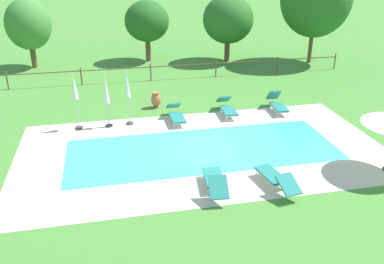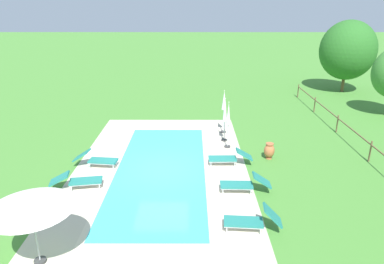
{
  "view_description": "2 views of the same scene",
  "coord_description": "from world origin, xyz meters",
  "px_view_note": "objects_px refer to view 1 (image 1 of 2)",
  "views": [
    {
      "loc": [
        -3.51,
        -14.24,
        7.38
      ],
      "look_at": [
        -0.34,
        0.5,
        0.6
      ],
      "focal_mm": 38.0,
      "sensor_mm": 36.0,
      "label": 1
    },
    {
      "loc": [
        14.85,
        1.46,
        7.22
      ],
      "look_at": [
        -2.0,
        1.43,
        1.1
      ],
      "focal_mm": 33.52,
      "sensor_mm": 36.0,
      "label": 2
    }
  ],
  "objects_px": {
    "sun_lounger_north_far": "(176,114)",
    "patio_umbrella_closed_row_mid_west": "(75,92)",
    "patio_umbrella_closed_row_west": "(128,91)",
    "patio_umbrella_closed_row_centre": "(106,94)",
    "tree_far_east": "(147,21)",
    "sun_lounger_north_mid": "(276,178)",
    "sun_lounger_north_near_steps": "(277,104)",
    "tree_far_west": "(228,19)",
    "terracotta_urn_near_fence": "(156,99)",
    "sun_lounger_south_near_corner": "(227,107)",
    "tree_west_mid": "(28,24)",
    "sun_lounger_north_end": "(215,180)"
  },
  "relations": [
    {
      "from": "patio_umbrella_closed_row_centre",
      "to": "tree_far_east",
      "type": "bearing_deg",
      "value": 74.9
    },
    {
      "from": "tree_west_mid",
      "to": "sun_lounger_north_near_steps",
      "type": "bearing_deg",
      "value": -40.92
    },
    {
      "from": "sun_lounger_north_mid",
      "to": "patio_umbrella_closed_row_mid_west",
      "type": "relative_size",
      "value": 0.84
    },
    {
      "from": "terracotta_urn_near_fence",
      "to": "sun_lounger_north_near_steps",
      "type": "bearing_deg",
      "value": -16.73
    },
    {
      "from": "sun_lounger_north_near_steps",
      "to": "patio_umbrella_closed_row_centre",
      "type": "height_order",
      "value": "patio_umbrella_closed_row_centre"
    },
    {
      "from": "tree_far_east",
      "to": "sun_lounger_north_mid",
      "type": "bearing_deg",
      "value": -82.92
    },
    {
      "from": "sun_lounger_south_near_corner",
      "to": "patio_umbrella_closed_row_west",
      "type": "height_order",
      "value": "patio_umbrella_closed_row_west"
    },
    {
      "from": "sun_lounger_north_far",
      "to": "tree_far_west",
      "type": "distance_m",
      "value": 12.12
    },
    {
      "from": "tree_far_west",
      "to": "tree_far_east",
      "type": "xyz_separation_m",
      "value": [
        -5.54,
        1.25,
        -0.14
      ]
    },
    {
      "from": "sun_lounger_south_near_corner",
      "to": "tree_far_west",
      "type": "distance_m",
      "value": 10.84
    },
    {
      "from": "sun_lounger_north_near_steps",
      "to": "tree_far_east",
      "type": "xyz_separation_m",
      "value": [
        -5.13,
        11.42,
        2.42
      ]
    },
    {
      "from": "sun_lounger_south_near_corner",
      "to": "patio_umbrella_closed_row_mid_west",
      "type": "height_order",
      "value": "patio_umbrella_closed_row_mid_west"
    },
    {
      "from": "sun_lounger_north_near_steps",
      "to": "tree_far_west",
      "type": "relative_size",
      "value": 0.42
    },
    {
      "from": "tree_far_west",
      "to": "tree_west_mid",
      "type": "xyz_separation_m",
      "value": [
        -13.37,
        1.06,
        -0.05
      ]
    },
    {
      "from": "patio_umbrella_closed_row_west",
      "to": "patio_umbrella_closed_row_centre",
      "type": "height_order",
      "value": "patio_umbrella_closed_row_west"
    },
    {
      "from": "sun_lounger_north_far",
      "to": "tree_west_mid",
      "type": "relative_size",
      "value": 0.45
    },
    {
      "from": "patio_umbrella_closed_row_west",
      "to": "patio_umbrella_closed_row_mid_west",
      "type": "distance_m",
      "value": 2.28
    },
    {
      "from": "patio_umbrella_closed_row_mid_west",
      "to": "patio_umbrella_closed_row_centre",
      "type": "relative_size",
      "value": 1.04
    },
    {
      "from": "patio_umbrella_closed_row_centre",
      "to": "terracotta_urn_near_fence",
      "type": "bearing_deg",
      "value": 39.29
    },
    {
      "from": "sun_lounger_north_near_steps",
      "to": "tree_far_west",
      "type": "distance_m",
      "value": 10.5
    },
    {
      "from": "sun_lounger_north_near_steps",
      "to": "patio_umbrella_closed_row_west",
      "type": "relative_size",
      "value": 0.79
    },
    {
      "from": "terracotta_urn_near_fence",
      "to": "tree_far_west",
      "type": "distance_m",
      "value": 10.78
    },
    {
      "from": "patio_umbrella_closed_row_mid_west",
      "to": "terracotta_urn_near_fence",
      "type": "distance_m",
      "value": 4.42
    },
    {
      "from": "sun_lounger_north_near_steps",
      "to": "patio_umbrella_closed_row_centre",
      "type": "distance_m",
      "value": 8.36
    },
    {
      "from": "sun_lounger_north_mid",
      "to": "tree_far_east",
      "type": "xyz_separation_m",
      "value": [
        -2.25,
        18.08,
        2.45
      ]
    },
    {
      "from": "sun_lounger_north_end",
      "to": "patio_umbrella_closed_row_west",
      "type": "relative_size",
      "value": 0.84
    },
    {
      "from": "sun_lounger_north_end",
      "to": "patio_umbrella_closed_row_west",
      "type": "height_order",
      "value": "patio_umbrella_closed_row_west"
    },
    {
      "from": "sun_lounger_south_near_corner",
      "to": "patio_umbrella_closed_row_mid_west",
      "type": "bearing_deg",
      "value": -177.93
    },
    {
      "from": "sun_lounger_north_mid",
      "to": "tree_far_east",
      "type": "relative_size",
      "value": 0.5
    },
    {
      "from": "sun_lounger_north_far",
      "to": "tree_far_east",
      "type": "relative_size",
      "value": 0.48
    },
    {
      "from": "patio_umbrella_closed_row_west",
      "to": "tree_far_west",
      "type": "relative_size",
      "value": 0.54
    },
    {
      "from": "sun_lounger_south_near_corner",
      "to": "tree_far_west",
      "type": "bearing_deg",
      "value": 73.49
    },
    {
      "from": "tree_west_mid",
      "to": "tree_far_east",
      "type": "relative_size",
      "value": 1.08
    },
    {
      "from": "sun_lounger_north_mid",
      "to": "tree_west_mid",
      "type": "relative_size",
      "value": 0.47
    },
    {
      "from": "sun_lounger_north_near_steps",
      "to": "sun_lounger_north_far",
      "type": "relative_size",
      "value": 0.95
    },
    {
      "from": "sun_lounger_south_near_corner",
      "to": "sun_lounger_north_end",
      "type": "bearing_deg",
      "value": -110.02
    },
    {
      "from": "sun_lounger_south_near_corner",
      "to": "tree_west_mid",
      "type": "distance_m",
      "value": 15.45
    },
    {
      "from": "patio_umbrella_closed_row_centre",
      "to": "tree_west_mid",
      "type": "xyz_separation_m",
      "value": [
        -4.69,
        11.47,
        1.31
      ]
    },
    {
      "from": "sun_lounger_north_end",
      "to": "terracotta_urn_near_fence",
      "type": "relative_size",
      "value": 2.56
    },
    {
      "from": "sun_lounger_north_far",
      "to": "patio_umbrella_closed_row_mid_west",
      "type": "bearing_deg",
      "value": 178.65
    },
    {
      "from": "tree_far_west",
      "to": "sun_lounger_north_near_steps",
      "type": "bearing_deg",
      "value": -92.31
    },
    {
      "from": "sun_lounger_south_near_corner",
      "to": "tree_west_mid",
      "type": "relative_size",
      "value": 0.45
    },
    {
      "from": "sun_lounger_north_near_steps",
      "to": "patio_umbrella_closed_row_mid_west",
      "type": "relative_size",
      "value": 0.77
    },
    {
      "from": "patio_umbrella_closed_row_mid_west",
      "to": "tree_far_east",
      "type": "relative_size",
      "value": 0.6
    },
    {
      "from": "tree_far_east",
      "to": "tree_far_west",
      "type": "bearing_deg",
      "value": -12.68
    },
    {
      "from": "sun_lounger_north_end",
      "to": "patio_umbrella_closed_row_centre",
      "type": "height_order",
      "value": "patio_umbrella_closed_row_centre"
    },
    {
      "from": "sun_lounger_north_far",
      "to": "terracotta_urn_near_fence",
      "type": "relative_size",
      "value": 2.52
    },
    {
      "from": "sun_lounger_north_near_steps",
      "to": "patio_umbrella_closed_row_west",
      "type": "height_order",
      "value": "patio_umbrella_closed_row_west"
    },
    {
      "from": "sun_lounger_south_near_corner",
      "to": "patio_umbrella_closed_row_centre",
      "type": "relative_size",
      "value": 0.84
    },
    {
      "from": "sun_lounger_north_end",
      "to": "tree_west_mid",
      "type": "bearing_deg",
      "value": 114.4
    }
  ]
}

